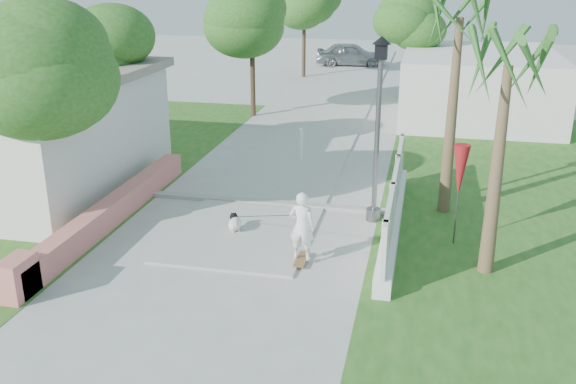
% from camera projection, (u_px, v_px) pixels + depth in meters
% --- Properties ---
extents(ground, '(90.00, 90.00, 0.00)m').
position_uv_depth(ground, '(181.00, 322.00, 11.32)').
color(ground, '#B7B7B2').
rests_on(ground, ground).
extents(path_strip, '(3.20, 36.00, 0.06)m').
position_uv_depth(path_strip, '(338.00, 99.00, 29.72)').
color(path_strip, '#B7B7B2').
rests_on(path_strip, ground).
extents(curb, '(6.50, 0.25, 0.10)m').
position_uv_depth(curb, '(264.00, 202.00, 16.83)').
color(curb, '#999993').
rests_on(curb, ground).
extents(grass_left, '(8.00, 20.00, 0.01)m').
position_uv_depth(grass_left, '(63.00, 165.00, 20.08)').
color(grass_left, '#245B1C').
rests_on(grass_left, ground).
extents(grass_right, '(8.00, 20.00, 0.01)m').
position_uv_depth(grass_right, '(534.00, 198.00, 17.29)').
color(grass_right, '#245B1C').
rests_on(grass_right, ground).
extents(pink_wall, '(0.45, 8.20, 0.80)m').
position_uv_depth(pink_wall, '(103.00, 217.00, 15.14)').
color(pink_wall, '#D36F6C').
rests_on(pink_wall, ground).
extents(lattice_fence, '(0.35, 7.00, 1.50)m').
position_uv_depth(lattice_fence, '(394.00, 208.00, 15.06)').
color(lattice_fence, white).
rests_on(lattice_fence, ground).
extents(building_right, '(6.00, 8.00, 2.60)m').
position_uv_depth(building_right, '(478.00, 84.00, 26.25)').
color(building_right, silver).
rests_on(building_right, ground).
extents(street_lamp, '(0.44, 0.44, 4.44)m').
position_uv_depth(street_lamp, '(378.00, 124.00, 14.99)').
color(street_lamp, '#59595E').
rests_on(street_lamp, ground).
extents(bollard, '(0.14, 0.14, 1.09)m').
position_uv_depth(bollard, '(301.00, 144.00, 20.29)').
color(bollard, white).
rests_on(bollard, ground).
extents(patio_umbrella, '(0.36, 0.36, 2.30)m').
position_uv_depth(patio_umbrella, '(460.00, 172.00, 13.94)').
color(patio_umbrella, '#59595E').
rests_on(patio_umbrella, ground).
extents(tree_left_near, '(3.60, 3.60, 5.28)m').
position_uv_depth(tree_left_near, '(24.00, 70.00, 13.67)').
color(tree_left_near, '#4C3826').
rests_on(tree_left_near, ground).
extents(tree_left_mid, '(3.20, 3.20, 4.85)m').
position_uv_depth(tree_left_mid, '(105.00, 52.00, 19.04)').
color(tree_left_mid, '#4C3826').
rests_on(tree_left_mid, ground).
extents(tree_path_left, '(3.40, 3.40, 5.23)m').
position_uv_depth(tree_path_left, '(252.00, 21.00, 25.34)').
color(tree_path_left, '#4C3826').
rests_on(tree_path_left, ground).
extents(tree_path_right, '(3.00, 3.00, 4.79)m').
position_uv_depth(tree_path_right, '(414.00, 24.00, 27.89)').
color(tree_path_right, '#4C3826').
rests_on(tree_path_right, ground).
extents(tree_path_far, '(3.20, 3.20, 5.17)m').
position_uv_depth(tree_path_far, '(304.00, 6.00, 34.50)').
color(tree_path_far, '#4C3826').
rests_on(tree_path_far, ground).
extents(palm_far, '(1.80, 1.80, 5.30)m').
position_uv_depth(palm_far, '(459.00, 31.00, 14.88)').
color(palm_far, brown).
rests_on(palm_far, ground).
extents(palm_near, '(1.80, 1.80, 4.70)m').
position_uv_depth(palm_near, '(507.00, 79.00, 11.86)').
color(palm_near, brown).
rests_on(palm_near, ground).
extents(skateboarder, '(2.11, 1.85, 1.58)m').
position_uv_depth(skateboarder, '(269.00, 218.00, 14.08)').
color(skateboarder, brown).
rests_on(skateboarder, ground).
extents(dog, '(0.45, 0.61, 0.44)m').
position_uv_depth(dog, '(235.00, 223.00, 15.00)').
color(dog, white).
rests_on(dog, ground).
extents(parked_car, '(4.32, 1.99, 1.43)m').
position_uv_depth(parked_car, '(351.00, 54.00, 39.21)').
color(parked_car, '#A4A7AC').
rests_on(parked_car, ground).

